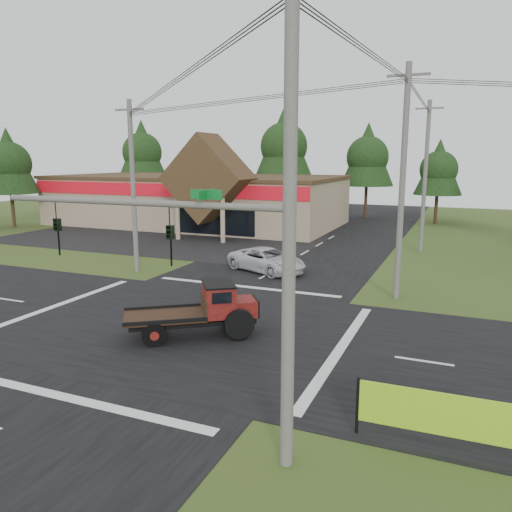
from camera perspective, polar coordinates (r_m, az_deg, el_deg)
The scene contains 19 objects.
ground at distance 21.83m, azimuth -8.75°, elevation -7.86°, with size 120.00×120.00×0.00m, color #334D1B.
road_ns at distance 21.83m, azimuth -8.75°, elevation -7.83°, with size 12.00×120.00×0.02m, color black.
road_ew at distance 21.83m, azimuth -8.75°, elevation -7.83°, with size 120.00×12.00×0.02m, color black.
parking_apron at distance 44.79m, azimuth -11.38°, elevation 1.88°, with size 28.00×14.00×0.02m, color black.
cvs_building at distance 54.28m, azimuth -6.71°, elevation 6.55°, with size 30.40×18.20×9.19m.
traffic_signal_mast at distance 11.56m, azimuth -4.15°, elevation -2.08°, with size 8.12×0.24×7.00m.
utility_pole_nr at distance 10.69m, azimuth 3.84°, elevation 3.46°, with size 2.00×0.30×11.00m.
utility_pole_nw at distance 31.83m, azimuth -13.88°, elevation 7.81°, with size 2.00×0.30×10.50m.
utility_pole_ne at distance 25.72m, azimuth 16.39°, elevation 8.09°, with size 2.00×0.30×11.50m.
utility_pole_n at distance 39.66m, azimuth 18.77°, elevation 8.66°, with size 2.00×0.30×11.20m.
tree_row_a at distance 70.61m, azimuth -12.90°, elevation 11.68°, with size 6.72×6.72×12.12m.
tree_row_b at distance 67.09m, azimuth -4.74°, elevation 10.81°, with size 5.60×5.60×10.10m.
tree_row_c at distance 62.18m, azimuth 3.20°, elevation 12.67°, with size 7.28×7.28×13.13m.
tree_row_d at distance 60.52m, azimuth 12.64°, elevation 11.19°, with size 6.16×6.16×11.11m.
tree_row_e at distance 57.61m, azimuth 20.17°, elevation 9.46°, with size 5.04×5.04×9.09m.
tree_side_w at distance 57.03m, azimuth -26.44°, elevation 9.65°, with size 5.60×5.60×10.10m.
antique_flatbed_truck at distance 20.16m, azimuth -7.26°, elevation -6.13°, with size 2.02×5.28×2.21m, color #580C0F, non-canonical shape.
roadside_banner at distance 13.58m, azimuth 21.21°, elevation -17.26°, with size 4.55×0.13×1.55m, color #8BCC1B, non-canonical shape.
white_pickup at distance 31.39m, azimuth 1.25°, elevation -0.46°, with size 2.47×5.35×1.49m, color silver.
Camera 1 is at (10.94, -17.52, 7.07)m, focal length 35.00 mm.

